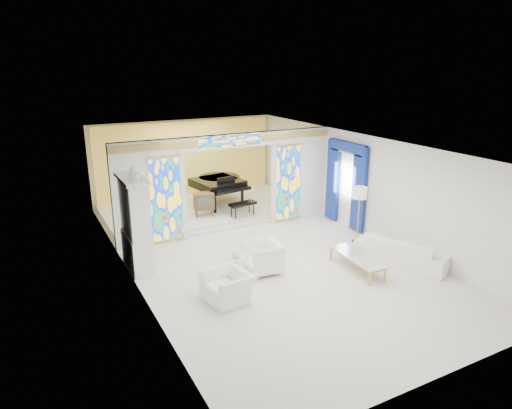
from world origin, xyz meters
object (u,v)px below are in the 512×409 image
china_cabinet (135,224)px  coffee_table (357,258)px  tv_console (204,201)px  grand_piano (219,183)px  armchair_right (263,258)px  armchair_left (227,286)px  sofa (403,251)px

china_cabinet → coffee_table: (4.80, -2.73, -0.81)m
china_cabinet → tv_console: 3.87m
grand_piano → tv_console: bearing=-143.6°
armchair_right → china_cabinet: bearing=-117.5°
armchair_left → sofa: (4.85, -0.34, 0.01)m
armchair_right → grand_piano: grand_piano is taller
china_cabinet → grand_piano: bearing=43.4°
armchair_left → armchair_right: bearing=113.5°
sofa → grand_piano: bearing=-2.9°
armchair_right → coffee_table: armchair_right is taller
sofa → coffee_table: (-1.36, 0.18, 0.01)m
tv_console → coffee_table: bearing=-54.5°
armchair_right → coffee_table: size_ratio=0.49×
armchair_right → tv_console: size_ratio=1.13×
armchair_right → coffee_table: (2.13, -1.03, -0.04)m
armchair_left → coffee_table: 3.49m
armchair_left → tv_console: size_ratio=1.32×
armchair_right → armchair_left: bearing=-52.4°
coffee_table → armchair_left: bearing=177.4°
china_cabinet → armchair_right: 3.27m
armchair_left → tv_console: (1.51, 5.17, 0.35)m
grand_piano → armchair_right: bearing=-111.1°
sofa → tv_console: 6.46m
armchair_left → coffee_table: (3.49, -0.16, 0.03)m
armchair_left → armchair_right: armchair_right is taller
china_cabinet → grand_piano: size_ratio=0.91×
tv_console → grand_piano: bearing=60.6°
china_cabinet → sofa: 6.87m
coffee_table → sofa: bearing=-7.6°
armchair_left → tv_console: bearing=154.6°
china_cabinet → grand_piano: china_cabinet is taller
china_cabinet → sofa: china_cabinet is taller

